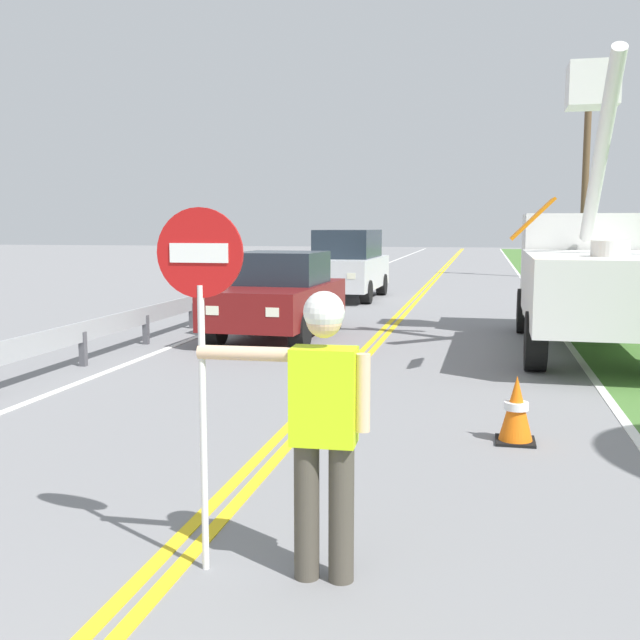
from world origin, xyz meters
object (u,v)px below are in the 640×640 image
flagger_worker (322,417)px  traffic_cone_lead (516,410)px  oncoming_sedan_nearest (279,296)px  stop_sign_paddle (201,308)px  utility_pole_mid (585,179)px  oncoming_suv_second (348,264)px  utility_bucket_truck (589,271)px

flagger_worker → traffic_cone_lead: size_ratio=2.61×
oncoming_sedan_nearest → flagger_worker: bearing=-73.2°
stop_sign_paddle → utility_pole_mid: bearing=78.6°
stop_sign_paddle → oncoming_suv_second: (-2.31, 18.22, -0.65)m
traffic_cone_lead → flagger_worker: bearing=-111.4°
traffic_cone_lead → utility_bucket_truck: bearing=77.0°
flagger_worker → oncoming_suv_second: size_ratio=0.39×
utility_bucket_truck → traffic_cone_lead: 6.83m
stop_sign_paddle → oncoming_suv_second: bearing=97.2°
flagger_worker → stop_sign_paddle: size_ratio=0.78×
utility_bucket_truck → traffic_cone_lead: size_ratio=9.77×
flagger_worker → traffic_cone_lead: (1.32, 3.37, -0.71)m
utility_bucket_truck → oncoming_sedan_nearest: bearing=179.5°
flagger_worker → oncoming_sedan_nearest: size_ratio=0.44×
flagger_worker → traffic_cone_lead: flagger_worker is taller
stop_sign_paddle → utility_bucket_truck: (3.60, 9.97, -0.30)m
oncoming_sedan_nearest → utility_pole_mid: utility_pole_mid is taller
flagger_worker → utility_bucket_truck: (2.83, 9.94, 0.36)m
oncoming_sedan_nearest → oncoming_suv_second: size_ratio=0.90×
flagger_worker → utility_bucket_truck: utility_bucket_truck is taller
flagger_worker → utility_bucket_truck: size_ratio=0.27×
utility_bucket_truck → oncoming_suv_second: utility_bucket_truck is taller
oncoming_suv_second → utility_pole_mid: (8.06, 10.35, 3.07)m
flagger_worker → utility_bucket_truck: 10.35m
flagger_worker → utility_bucket_truck: bearing=74.1°
oncoming_suv_second → utility_pole_mid: size_ratio=0.59×
flagger_worker → oncoming_sedan_nearest: bearing=106.8°
oncoming_suv_second → stop_sign_paddle: bearing=-82.8°
oncoming_sedan_nearest → utility_bucket_truck: bearing=-0.5°
flagger_worker → traffic_cone_lead: bearing=68.6°
flagger_worker → oncoming_suv_second: oncoming_suv_second is taller
stop_sign_paddle → utility_pole_mid: 29.24m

